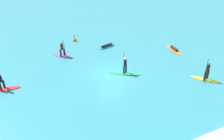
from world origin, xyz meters
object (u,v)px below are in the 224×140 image
Objects in this scene: surfer_on_green_board at (125,70)px; surfer_on_blue_board at (107,46)px; marker_buoy at (75,40)px; surfer_on_red_board at (2,86)px; surfer_on_orange_board at (174,49)px; surfer_on_purple_board at (63,53)px; surfer_on_yellow_board at (206,75)px.

surfer_on_green_board is 1.22× the size of surfer_on_blue_board.
marker_buoy is at bearing 116.06° from surfer_on_blue_board.
surfer_on_green_board is 1.02× the size of surfer_on_red_board.
surfer_on_red_board is (-11.31, 2.17, -0.11)m from surfer_on_green_board.
surfer_on_green_board is 2.94× the size of marker_buoy.
surfer_on_blue_board is at bearing 64.62° from surfer_on_orange_board.
surfer_on_green_board is 10.75m from marker_buoy.
surfer_on_green_board is 6.96m from surfer_on_blue_board.
surfer_on_purple_board is at bearing 42.75° from surfer_on_red_board.
surfer_on_purple_board is 8.01m from surfer_on_red_board.
surfer_on_green_board is 8.52m from surfer_on_orange_board.
surfer_on_purple_board is at bearing 7.30° from surfer_on_yellow_board.
surfer_on_blue_board is (-5.37, 11.26, -0.40)m from surfer_on_yellow_board.
surfer_on_green_board reaches higher than surfer_on_blue_board.
surfer_on_green_board is at bearing -79.39° from marker_buoy.
surfer_on_orange_board is 8.29m from surfer_on_blue_board.
surfer_on_red_board is at bearing -137.99° from marker_buoy.
surfer_on_orange_board is at bearing 28.22° from surfer_on_purple_board.
surfer_on_green_board reaches higher than surfer_on_purple_board.
surfer_on_green_board is at bearing -8.77° from surfer_on_purple_board.
surfer_on_yellow_board reaches higher than marker_buoy.
surfer_on_yellow_board is 15.65m from surfer_on_purple_board.
surfer_on_yellow_board reaches higher than surfer_on_green_board.
surfer_on_blue_board is (-7.03, 4.39, -0.00)m from surfer_on_orange_board.
surfer_on_red_board is (-12.42, -4.69, 0.20)m from surfer_on_blue_board.
surfer_on_purple_board is at bearing -123.87° from marker_buoy.
surfer_on_green_board is 1.43× the size of surfer_on_purple_board.
surfer_on_green_board is at bearing 113.46° from surfer_on_orange_board.
surfer_on_purple_board is at bearing 78.69° from surfer_on_orange_board.
surfer_on_blue_board is (1.12, 6.86, -0.31)m from surfer_on_green_board.
surfer_on_yellow_board is at bearing -60.52° from marker_buoy.
surfer_on_orange_board is at bearing -129.55° from surfer_on_green_board.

